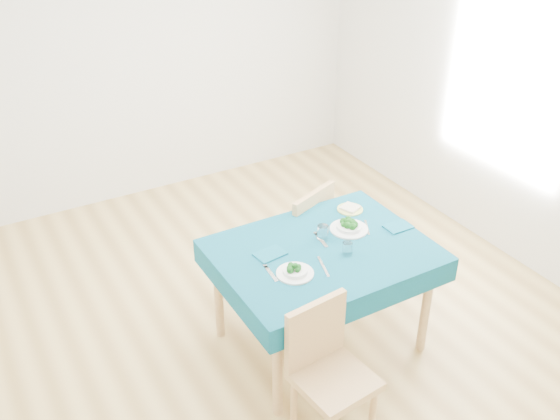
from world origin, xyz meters
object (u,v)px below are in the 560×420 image
chair_near (335,372)px  bowl_far (349,225)px  side_plate (350,209)px  table (321,297)px  chair_far (291,219)px  bowl_near (295,269)px

chair_near → bowl_far: bearing=45.4°
chair_near → bowl_far: chair_near is taller
chair_near → side_plate: bearing=45.7°
bowl_far → side_plate: 0.26m
table → side_plate: side_plate is taller
chair_far → bowl_far: size_ratio=4.47×
chair_near → bowl_near: chair_near is taller
chair_near → bowl_near: (0.08, 0.55, 0.30)m
bowl_far → side_plate: size_ratio=1.39×
chair_far → bowl_far: 0.65m
chair_near → chair_far: bearing=62.4°
chair_far → side_plate: size_ratio=6.23×
side_plate → chair_near: bearing=-128.4°
bowl_near → bowl_far: size_ratio=0.89×
bowl_near → bowl_far: bowl_far is taller
table → side_plate: bearing=36.0°
table → bowl_near: size_ratio=5.92×
table → bowl_far: 0.51m
bowl_near → chair_near: bearing=-98.1°
bowl_far → side_plate: (0.16, 0.21, -0.03)m
chair_far → side_plate: chair_far is taller
chair_near → side_plate: chair_near is taller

